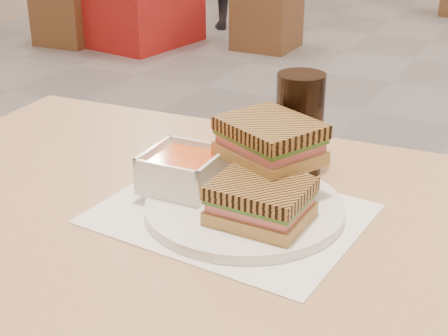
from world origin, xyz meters
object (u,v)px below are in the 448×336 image
at_px(plate, 244,207).
at_px(bg_chair_0r, 267,16).
at_px(main_table, 243,285).
at_px(soup_bowl, 183,172).
at_px(panini_lower, 261,201).
at_px(cola_glass, 299,124).
at_px(bg_chair_0l, 68,12).

height_order(plate, bg_chair_0r, plate).
xyz_separation_m(main_table, bg_chair_0r, (-1.61, 3.69, -0.40)).
height_order(soup_bowl, panini_lower, same).
distance_m(soup_bowl, panini_lower, 0.15).
bearing_deg(panini_lower, soup_bowl, 164.98).
distance_m(cola_glass, bg_chair_0l, 4.25).
bearing_deg(bg_chair_0l, cola_glass, -44.37).
xyz_separation_m(cola_glass, bg_chair_0r, (-1.61, 3.50, -0.60)).
distance_m(main_table, soup_bowl, 0.19).
relative_size(plate, cola_glass, 1.74).
relative_size(cola_glass, bg_chair_0r, 0.35).
distance_m(main_table, bg_chair_0r, 4.04).
distance_m(soup_bowl, bg_chair_0l, 4.29).
bearing_deg(plate, main_table, -67.58).
relative_size(plate, panini_lower, 2.23).
bearing_deg(plate, bg_chair_0l, 133.88).
bearing_deg(main_table, soup_bowl, 171.98).
relative_size(main_table, bg_chair_0l, 2.70).
xyz_separation_m(main_table, cola_glass, (0.01, 0.18, 0.20)).
xyz_separation_m(plate, soup_bowl, (-0.10, 0.00, 0.03)).
height_order(main_table, plate, plate).
bearing_deg(main_table, plate, 112.42).
relative_size(plate, soup_bowl, 2.60).
relative_size(panini_lower, bg_chair_0r, 0.27).
xyz_separation_m(soup_bowl, panini_lower, (0.14, -0.04, 0.00)).
height_order(plate, cola_glass, cola_glass).
xyz_separation_m(plate, panini_lower, (0.04, -0.03, 0.04)).
bearing_deg(plate, cola_glass, 86.12).
xyz_separation_m(panini_lower, bg_chair_0l, (-3.04, 3.15, -0.56)).
distance_m(main_table, bg_chair_0l, 4.36).
distance_m(soup_bowl, bg_chair_0r, 4.01).
xyz_separation_m(main_table, soup_bowl, (-0.11, 0.02, 0.16)).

